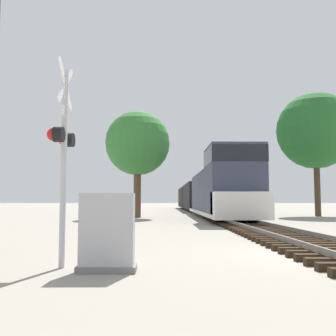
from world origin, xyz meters
The scene contains 8 objects.
ground_plane centered at (0.00, 0.00, 0.00)m, with size 400.00×400.00×0.00m, color gray.
rail_track_bed centered at (0.00, 0.00, 0.14)m, with size 2.60×160.00×0.31m.
freight_train centered at (0.00, 35.18, 1.88)m, with size 3.14×52.31×4.54m.
crossing_signal_near centered at (-6.21, -1.69, 2.42)m, with size 0.37×1.01×4.15m.
relay_cabinet centered at (-5.23, -2.12, 0.72)m, with size 1.10×0.53×1.46m.
tree_far_right centered at (-6.23, 21.11, 5.80)m, with size 5.06×5.06×8.37m.
tree_mid_background centered at (9.09, 24.10, 7.40)m, with size 6.67×6.67×10.75m.
tree_deep_background centered at (7.42, 50.66, 7.06)m, with size 5.95×5.95×10.07m.
Camera 1 is at (-4.18, -9.58, 1.33)m, focal length 42.00 mm.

